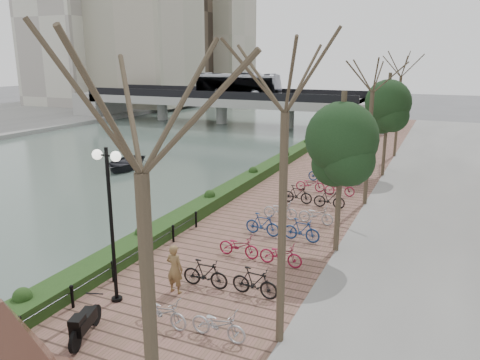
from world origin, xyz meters
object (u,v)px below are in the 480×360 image
Objects in this scene: lamppost at (109,193)px; boat at (125,163)px; pedestrian at (175,269)px; motorcycle at (85,321)px; granite_monument at (5,351)px.

lamppost reaches higher than boat.
motorcycle is at bearing 79.10° from pedestrian.
motorcycle is 0.97× the size of pedestrian.
pedestrian is 21.35m from boat.
motorcycle is (0.57, -2.06, -3.14)m from lamppost.
boat is (-13.38, 19.16, -0.52)m from motorcycle.
lamppost is at bearing 44.86° from pedestrian.
motorcycle reaches higher than boat.
motorcycle is 0.36× the size of boat.
granite_monument reaches higher than boat.
motorcycle is at bearing -74.63° from lamppost.
pedestrian is (1.47, 1.26, -2.80)m from lamppost.
granite_monument reaches higher than pedestrian.
boat is at bearing 121.72° from granite_monument.
granite_monument is 5.32m from lamppost.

